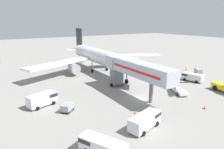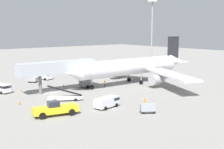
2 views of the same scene
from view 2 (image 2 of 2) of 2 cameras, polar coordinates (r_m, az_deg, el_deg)
ground_plane at (r=67.60m, az=-11.86°, el=-3.43°), size 300.00×300.00×0.00m
airplane_at_gate at (r=76.84m, az=4.27°, el=1.52°), size 42.76×39.56×12.00m
jet_bridge at (r=67.99m, az=-9.67°, el=1.16°), size 3.59×18.46×6.98m
pushback_tug at (r=49.46m, az=-10.92°, el=-6.58°), size 3.95×7.72×2.46m
belt_loader_truck at (r=59.30m, az=-9.10°, el=-4.31°), size 4.62×6.78×3.20m
service_van_far_center at (r=70.38m, az=-20.77°, el=-2.36°), size 5.89×3.35×2.04m
service_van_mid_center at (r=53.51m, az=-0.91°, el=-5.27°), size 2.98×5.20×1.90m
service_van_rear_right at (r=85.24m, az=-13.01°, el=-0.07°), size 5.40×3.39×2.24m
baggage_cart_near_left at (r=80.99m, az=-15.08°, el=-0.98°), size 2.60×2.54×1.35m
baggage_cart_mid_left at (r=50.55m, az=6.95°, el=-6.47°), size 2.45×2.81×1.54m
ground_crew_worker_foreground at (r=53.73m, az=6.39°, el=-5.41°), size 0.49×0.49×1.83m
ground_crew_worker_midground at (r=71.45m, az=-1.40°, el=-1.79°), size 0.43×0.43×1.82m
safety_cone_alpha at (r=73.71m, az=-9.38°, el=-2.12°), size 0.38×0.38×0.58m
safety_cone_bravo at (r=70.49m, az=-17.09°, el=-2.90°), size 0.37×0.37×0.56m
safety_cone_charlie at (r=58.56m, az=-17.48°, el=-5.20°), size 0.46×0.46×0.71m
apron_light_mast at (r=114.80m, az=7.78°, el=10.47°), size 2.40×2.40×25.28m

